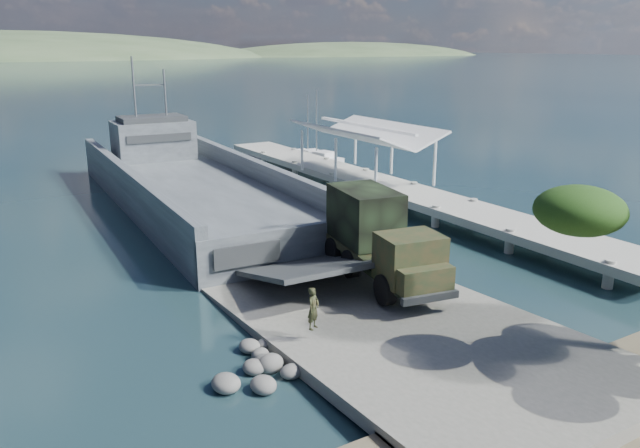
{
  "coord_description": "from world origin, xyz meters",
  "views": [
    {
      "loc": [
        -14.28,
        -18.24,
        10.95
      ],
      "look_at": [
        0.51,
        6.0,
        2.79
      ],
      "focal_mm": 35.0,
      "sensor_mm": 36.0,
      "label": 1
    }
  ],
  "objects": [
    {
      "name": "shoreline_rocks",
      "position": [
        -6.2,
        0.5,
        0.0
      ],
      "size": [
        3.2,
        5.6,
        0.9
      ],
      "primitive_type": null,
      "color": "#60615E",
      "rests_on": "ground"
    },
    {
      "name": "boat_ramp",
      "position": [
        0.0,
        -1.0,
        0.25
      ],
      "size": [
        10.0,
        18.0,
        0.5
      ],
      "primitive_type": "cube",
      "color": "#65665D",
      "rests_on": "ground"
    },
    {
      "name": "sailboat_near",
      "position": [
        16.44,
        32.57,
        0.38
      ],
      "size": [
        2.84,
        6.11,
        7.18
      ],
      "rotation": [
        0.0,
        0.0,
        0.2
      ],
      "color": "white",
      "rests_on": "ground"
    },
    {
      "name": "soldier",
      "position": [
        -3.53,
        -0.16,
        1.3
      ],
      "size": [
        0.7,
        0.62,
        1.6
      ],
      "primitive_type": "imported",
      "rotation": [
        0.0,
        0.0,
        0.51
      ],
      "color": "#1D311B",
      "rests_on": "boat_ramp"
    },
    {
      "name": "ground",
      "position": [
        0.0,
        0.0,
        0.0
      ],
      "size": [
        1400.0,
        1400.0,
        0.0
      ],
      "primitive_type": "plane",
      "color": "#19363C",
      "rests_on": "ground"
    },
    {
      "name": "pier",
      "position": [
        13.0,
        18.77,
        1.6
      ],
      "size": [
        6.4,
        44.0,
        6.1
      ],
      "color": "#A6A49C",
      "rests_on": "ground"
    },
    {
      "name": "distant_headlands",
      "position": [
        50.0,
        560.0,
        0.0
      ],
      "size": [
        1000.0,
        240.0,
        48.0
      ],
      "primitive_type": null,
      "color": "#374C2F",
      "rests_on": "ground"
    },
    {
      "name": "landing_craft",
      "position": [
        0.33,
        22.73,
        0.89
      ],
      "size": [
        10.94,
        37.22,
        10.94
      ],
      "rotation": [
        0.0,
        0.0,
        -0.05
      ],
      "color": "#43494F",
      "rests_on": "ground"
    },
    {
      "name": "sailboat_far",
      "position": [
        16.61,
        34.6,
        0.35
      ],
      "size": [
        2.21,
        5.53,
        6.55
      ],
      "rotation": [
        0.0,
        0.0,
        -0.12
      ],
      "color": "white",
      "rests_on": "ground"
    },
    {
      "name": "military_truck",
      "position": [
        2.27,
        3.71,
        2.45
      ],
      "size": [
        3.97,
        8.74,
        3.91
      ],
      "rotation": [
        0.0,
        0.0,
        -0.17
      ],
      "color": "black",
      "rests_on": "boat_ramp"
    }
  ]
}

